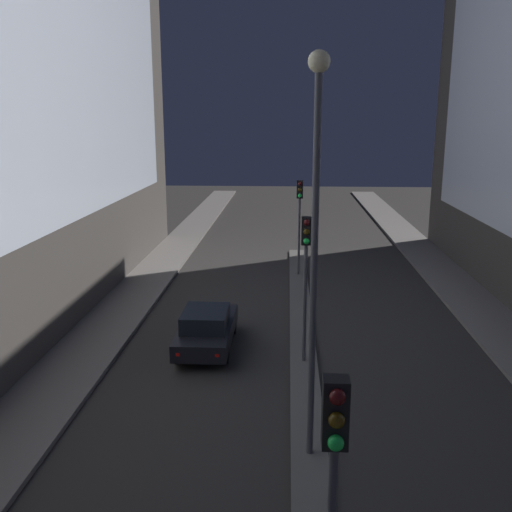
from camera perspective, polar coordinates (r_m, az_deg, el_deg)
name	(u,v)px	position (r m, az deg, el deg)	size (l,w,h in m)	color
median_strip	(303,344)	(20.93, 4.68, -8.78)	(0.91, 29.95, 0.12)	#56544F
traffic_light_near	(333,477)	(7.64, 7.74, -21.02)	(0.32, 0.42, 4.87)	#4C4C51
traffic_light_mid	(306,257)	(18.30, 5.01, -0.13)	(0.32, 0.42, 4.87)	#4C4C51
traffic_light_far	(300,206)	(29.02, 4.38, 4.97)	(0.32, 0.42, 4.87)	#4C4C51
street_lamp	(315,211)	(12.55, 5.96, 4.45)	(0.47, 0.47, 9.27)	#4C4C51
car_left_lane	(207,328)	(20.50, -4.96, -7.20)	(1.82, 4.42, 1.50)	black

